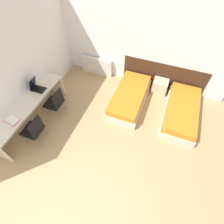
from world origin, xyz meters
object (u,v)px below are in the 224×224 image
object	(u,v)px
chair_near_notebook	(34,129)
chair_near_laptop	(55,102)
bed_near_door	(181,111)
nightstand	(160,86)
laptop	(36,87)
bed_near_window	(129,97)

from	to	relation	value
chair_near_notebook	chair_near_laptop	bearing A→B (deg)	88.95
bed_near_door	chair_near_laptop	world-z (taller)	chair_near_laptop
nightstand	laptop	bearing A→B (deg)	-148.07
laptop	bed_near_window	bearing A→B (deg)	24.43
bed_near_door	laptop	distance (m)	3.93
laptop	bed_near_door	bearing A→B (deg)	14.69
bed_near_door	chair_near_laptop	distance (m)	3.42
nightstand	chair_near_notebook	world-z (taller)	chair_near_notebook
bed_near_door	laptop	bearing A→B (deg)	-163.64
chair_near_laptop	chair_near_notebook	world-z (taller)	same
chair_near_laptop	chair_near_notebook	distance (m)	0.92
nightstand	chair_near_laptop	distance (m)	3.13
bed_near_window	chair_near_laptop	distance (m)	2.09
chair_near_laptop	chair_near_notebook	xyz separation A→B (m)	(-0.00, -0.92, 0.00)
nightstand	laptop	size ratio (longest dim) A/B	1.21
nightstand	chair_near_notebook	distance (m)	3.76
bed_near_door	chair_near_notebook	xyz separation A→B (m)	(-3.21, -2.07, 0.29)
laptop	nightstand	bearing A→B (deg)	30.25
bed_near_door	nightstand	xyz separation A→B (m)	(-0.75, 0.76, 0.03)
chair_near_notebook	laptop	xyz separation A→B (m)	(-0.51, 0.98, 0.31)
bed_near_window	bed_near_door	world-z (taller)	same
chair_near_notebook	bed_near_door	bearing A→B (deg)	31.78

